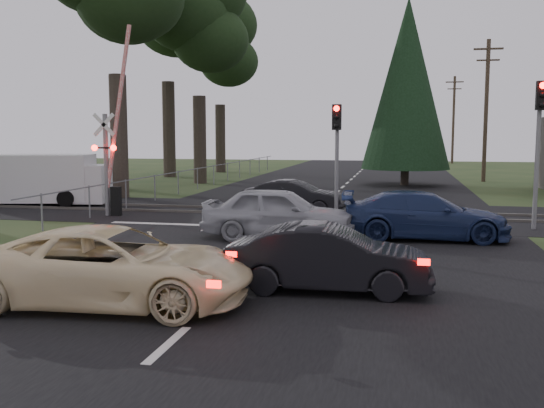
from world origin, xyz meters
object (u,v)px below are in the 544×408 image
(white_van, at_px, (45,179))
(traffic_signal_right, at_px, (541,126))
(silver_car, at_px, (279,213))
(traffic_signal_center, at_px, (337,141))
(blue_sedan, at_px, (425,216))
(cream_coupe, at_px, (113,267))
(dark_hatchback, at_px, (329,259))
(utility_pole_mid, at_px, (486,108))
(utility_pole_far, at_px, (453,118))
(dark_car_far, at_px, (294,197))
(crossing_signal, at_px, (112,161))

(white_van, bearing_deg, traffic_signal_right, -22.35)
(silver_car, bearing_deg, white_van, 58.38)
(traffic_signal_center, distance_m, blue_sedan, 5.19)
(traffic_signal_right, bearing_deg, cream_coupe, -130.95)
(dark_hatchback, relative_size, silver_car, 0.88)
(dark_hatchback, distance_m, blue_sedan, 6.78)
(cream_coupe, bearing_deg, traffic_signal_center, -17.24)
(traffic_signal_center, relative_size, dark_hatchback, 1.04)
(white_van, bearing_deg, utility_pole_mid, 27.29)
(utility_pole_far, xyz_separation_m, cream_coupe, (-10.24, -56.23, -4.03))
(traffic_signal_center, bearing_deg, white_van, 171.48)
(utility_pole_mid, xyz_separation_m, white_van, (-20.38, -17.39, -3.62))
(utility_pole_far, relative_size, blue_sedan, 1.88)
(traffic_signal_right, distance_m, silver_car, 8.79)
(traffic_signal_center, bearing_deg, cream_coupe, -102.96)
(traffic_signal_center, xyz_separation_m, utility_pole_mid, (7.50, 19.32, 1.92))
(blue_sedan, bearing_deg, white_van, 67.38)
(dark_car_far, xyz_separation_m, white_van, (-11.16, 0.77, 0.46))
(blue_sedan, height_order, white_van, white_van)
(traffic_signal_right, bearing_deg, traffic_signal_center, 169.59)
(utility_pole_mid, distance_m, white_van, 27.04)
(blue_sedan, distance_m, white_van, 16.83)
(traffic_signal_right, xyz_separation_m, white_van, (-19.43, 3.13, -2.21))
(crossing_signal, bearing_deg, utility_pole_mid, 52.03)
(traffic_signal_right, distance_m, traffic_signal_center, 6.68)
(traffic_signal_right, relative_size, dark_hatchback, 1.20)
(blue_sedan, bearing_deg, dark_hatchback, 159.42)
(utility_pole_far, distance_m, silver_car, 49.74)
(silver_car, bearing_deg, blue_sedan, -81.92)
(crossing_signal, xyz_separation_m, traffic_signal_center, (8.27, 0.89, 0.75))
(silver_car, xyz_separation_m, blue_sedan, (4.17, 0.80, -0.07))
(dark_car_far, bearing_deg, traffic_signal_right, -102.30)
(utility_pole_mid, height_order, dark_hatchback, utility_pole_mid)
(crossing_signal, distance_m, utility_pole_far, 47.96)
(dark_car_far, bearing_deg, utility_pole_far, -8.39)
(crossing_signal, height_order, utility_pole_mid, utility_pole_mid)
(utility_pole_far, xyz_separation_m, dark_hatchback, (-6.56, -54.48, -4.08))
(crossing_signal, distance_m, dark_hatchback, 13.14)
(utility_pole_far, xyz_separation_m, white_van, (-20.38, -42.39, -3.62))
(traffic_signal_right, bearing_deg, silver_car, -157.00)
(traffic_signal_center, height_order, utility_pole_mid, utility_pole_mid)
(crossing_signal, distance_m, traffic_signal_right, 14.88)
(crossing_signal, bearing_deg, cream_coupe, -63.33)
(utility_pole_mid, height_order, dark_car_far, utility_pole_mid)
(traffic_signal_right, relative_size, dark_car_far, 1.21)
(traffic_signal_center, relative_size, cream_coupe, 0.82)
(traffic_signal_right, bearing_deg, dark_hatchback, -122.07)
(traffic_signal_right, height_order, white_van, traffic_signal_right)
(traffic_signal_right, relative_size, white_van, 0.80)
(utility_pole_far, bearing_deg, cream_coupe, -100.32)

